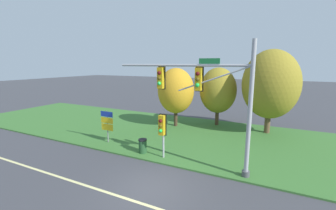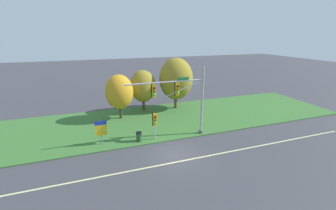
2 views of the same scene
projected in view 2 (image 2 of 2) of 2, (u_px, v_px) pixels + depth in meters
name	position (u px, v px, depth m)	size (l,w,h in m)	color
ground_plane	(176.00, 154.00, 19.61)	(160.00, 160.00, 0.00)	#3D3D42
lane_stripe	(181.00, 161.00, 18.53)	(36.00, 0.16, 0.01)	beige
grass_verge	(151.00, 121.00, 27.00)	(48.00, 11.50, 0.10)	#386B2D
traffic_signal_mast	(182.00, 95.00, 21.59)	(7.89, 0.49, 6.94)	#9EA0A5
pedestrian_signal_near_kerb	(155.00, 121.00, 21.47)	(0.46, 0.55, 2.80)	#9EA0A5
route_sign_post	(101.00, 129.00, 20.72)	(1.09, 0.08, 2.40)	slate
tree_nearest_road	(119.00, 92.00, 26.74)	(3.33, 3.33, 5.40)	#423021
tree_left_of_mast	(143.00, 86.00, 29.66)	(3.40, 3.40, 5.44)	#4C3823
tree_behind_signpost	(176.00, 79.00, 30.30)	(4.52, 4.52, 6.94)	brown
trash_bin	(139.00, 137.00, 21.63)	(0.56, 0.56, 0.93)	#234C28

